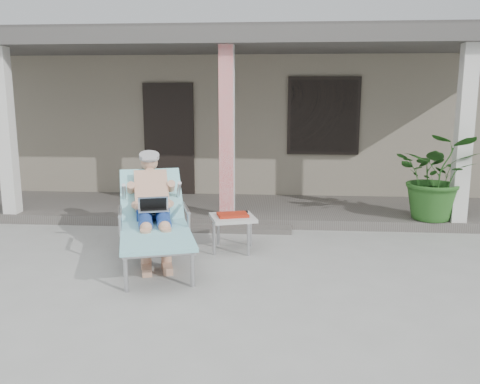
{
  "coord_description": "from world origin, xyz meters",
  "views": [
    {
      "loc": [
        0.81,
        -5.56,
        2.04
      ],
      "look_at": [
        0.32,
        0.6,
        0.85
      ],
      "focal_mm": 38.0,
      "sensor_mm": 36.0,
      "label": 1
    }
  ],
  "objects": [
    {
      "name": "house",
      "position": [
        0.0,
        6.5,
        1.67
      ],
      "size": [
        10.4,
        5.4,
        3.3
      ],
      "color": "gray",
      "rests_on": "ground"
    },
    {
      "name": "ground",
      "position": [
        0.0,
        0.0,
        0.0
      ],
      "size": [
        60.0,
        60.0,
        0.0
      ],
      "primitive_type": "plane",
      "color": "#9E9E99",
      "rests_on": "ground"
    },
    {
      "name": "lounger",
      "position": [
        -0.75,
        0.48,
        0.85
      ],
      "size": [
        1.36,
        2.2,
        1.39
      ],
      "rotation": [
        0.0,
        0.0,
        0.29
      ],
      "color": "#B7B7BC",
      "rests_on": "ground"
    },
    {
      "name": "porch_overhang",
      "position": [
        0.0,
        2.95,
        2.79
      ],
      "size": [
        10.0,
        2.3,
        2.85
      ],
      "color": "silver",
      "rests_on": "porch_deck"
    },
    {
      "name": "potted_palm",
      "position": [
        3.19,
        2.25,
        0.82
      ],
      "size": [
        1.45,
        1.34,
        1.33
      ],
      "primitive_type": "imported",
      "rotation": [
        0.0,
        0.0,
        -0.29
      ],
      "color": "#26591E",
      "rests_on": "porch_deck"
    },
    {
      "name": "porch_step",
      "position": [
        0.0,
        1.85,
        0.04
      ],
      "size": [
        2.0,
        0.3,
        0.07
      ],
      "primitive_type": "cube",
      "color": "#605B56",
      "rests_on": "ground"
    },
    {
      "name": "side_table",
      "position": [
        0.2,
        0.91,
        0.42
      ],
      "size": [
        0.69,
        0.69,
        0.5
      ],
      "rotation": [
        0.0,
        0.0,
        0.29
      ],
      "color": "beige",
      "rests_on": "ground"
    },
    {
      "name": "porch_deck",
      "position": [
        0.0,
        3.0,
        0.07
      ],
      "size": [
        10.0,
        2.0,
        0.15
      ],
      "primitive_type": "cube",
      "color": "#605B56",
      "rests_on": "ground"
    }
  ]
}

